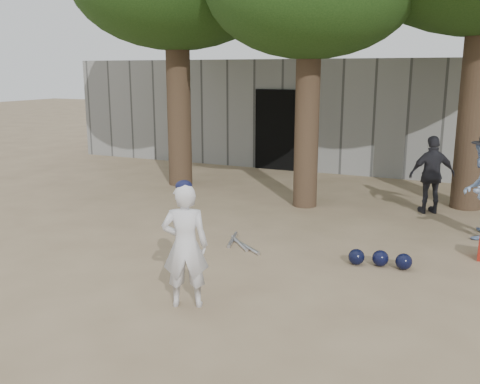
% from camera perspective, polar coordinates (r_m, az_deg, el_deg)
% --- Properties ---
extents(ground, '(70.00, 70.00, 0.00)m').
position_cam_1_polar(ground, '(7.58, -7.35, -8.14)').
color(ground, '#937C5E').
rests_on(ground, ground).
extents(boy_player, '(0.63, 0.54, 1.47)m').
position_cam_1_polar(boy_player, '(6.20, -5.86, -5.73)').
color(boy_player, silver).
rests_on(boy_player, ground).
extents(spectator_dark, '(0.95, 0.74, 1.50)m').
position_cam_1_polar(spectator_dark, '(10.86, 19.80, 1.74)').
color(spectator_dark, '#222227').
rests_on(spectator_dark, ground).
extents(back_building, '(16.00, 5.24, 3.00)m').
position_cam_1_polar(back_building, '(16.80, 11.50, 8.49)').
color(back_building, gray).
rests_on(back_building, ground).
extents(helmet_row, '(0.87, 0.31, 0.23)m').
position_cam_1_polar(helmet_row, '(7.82, 14.70, -6.92)').
color(helmet_row, black).
rests_on(helmet_row, ground).
extents(bat_pile, '(0.79, 0.83, 0.06)m').
position_cam_1_polar(bat_pile, '(8.50, -0.05, -5.48)').
color(bat_pile, '#BABAC1').
rests_on(bat_pile, ground).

